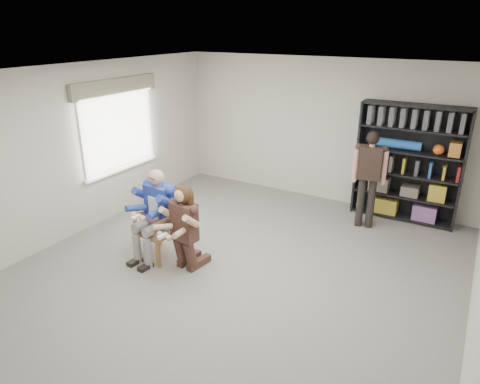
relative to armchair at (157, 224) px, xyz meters
The scene contains 8 objects.
room_shell 1.53m from the armchair, ahead, with size 6.00×7.00×2.80m, color beige, non-canonical shape.
floor 1.37m from the armchair, ahead, with size 6.00×7.00×0.01m, color slate.
window_left 2.27m from the armchair, 147.92° to the left, with size 0.16×2.00×1.75m, color silver, non-canonical shape.
armchair is the anchor object (origin of this frame).
seated_man 0.16m from the armchair, ahead, with size 0.61×0.85×1.41m, color navy, non-canonical shape.
kneeling_woman 0.60m from the armchair, 11.69° to the right, with size 0.54×0.87×1.29m, color #39241C, non-canonical shape.
bookshelf 4.49m from the armchair, 48.44° to the left, with size 1.80×0.38×2.10m, color black, non-canonical shape.
standing_man 3.62m from the armchair, 47.09° to the left, with size 0.53×0.29×1.72m, color black, non-canonical shape.
Camera 1 is at (2.73, -4.47, 3.35)m, focal length 32.00 mm.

